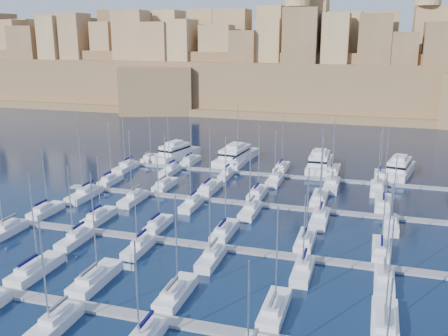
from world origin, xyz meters
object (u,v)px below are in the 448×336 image
(motor_yacht_c, at_px, (319,162))
(motor_yacht_d, at_px, (399,168))
(motor_yacht_a, at_px, (176,152))
(sailboat_2, at_px, (95,279))
(motor_yacht_b, at_px, (236,155))
(sailboat_4, at_px, (274,309))

(motor_yacht_c, bearing_deg, motor_yacht_d, -1.19)
(motor_yacht_a, relative_size, motor_yacht_d, 0.98)
(sailboat_2, relative_size, motor_yacht_a, 0.93)
(sailboat_2, distance_m, motor_yacht_c, 73.48)
(sailboat_2, xyz_separation_m, motor_yacht_d, (41.35, 69.64, 0.96))
(sailboat_2, xyz_separation_m, motor_yacht_b, (-0.06, 71.07, 0.96))
(motor_yacht_c, bearing_deg, sailboat_2, -107.59)
(motor_yacht_b, bearing_deg, motor_yacht_d, -1.98)
(motor_yacht_d, bearing_deg, sailboat_2, -120.70)
(sailboat_2, bearing_deg, sailboat_4, -1.16)
(motor_yacht_a, height_order, motor_yacht_c, same)
(motor_yacht_b, xyz_separation_m, motor_yacht_d, (41.41, -1.43, 0.00))
(motor_yacht_b, bearing_deg, sailboat_4, -70.75)
(motor_yacht_b, bearing_deg, motor_yacht_c, -2.66)
(motor_yacht_d, bearing_deg, motor_yacht_a, -179.84)
(sailboat_2, relative_size, motor_yacht_c, 0.90)
(sailboat_4, relative_size, motor_yacht_a, 0.82)
(sailboat_4, height_order, motor_yacht_b, sailboat_4)
(sailboat_2, bearing_deg, motor_yacht_d, 59.30)
(motor_yacht_a, xyz_separation_m, motor_yacht_d, (58.04, 0.17, -0.00))
(motor_yacht_d, bearing_deg, sailboat_4, -103.17)
(motor_yacht_c, relative_size, motor_yacht_d, 1.01)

